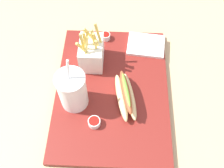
{
  "coord_description": "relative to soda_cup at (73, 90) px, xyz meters",
  "views": [
    {
      "loc": [
        -0.42,
        -0.02,
        0.73
      ],
      "look_at": [
        0.0,
        0.0,
        0.05
      ],
      "focal_mm": 41.39,
      "sensor_mm": 36.0,
      "label": 1
    }
  ],
  "objects": [
    {
      "name": "fries_basket",
      "position": [
        0.16,
        -0.04,
        -0.02
      ],
      "size": [
        0.11,
        0.08,
        0.16
      ],
      "color": "white",
      "rests_on": "food_tray"
    },
    {
      "name": "ketchup_cup_2",
      "position": [
        -0.07,
        -0.07,
        -0.06
      ],
      "size": [
        0.04,
        0.04,
        0.02
      ],
      "color": "white",
      "rests_on": "food_tray"
    },
    {
      "name": "ketchup_cup_1",
      "position": [
        0.26,
        -0.08,
        -0.05
      ],
      "size": [
        0.03,
        0.03,
        0.02
      ],
      "color": "white",
      "rests_on": "food_tray"
    },
    {
      "name": "napkin_stack",
      "position": [
        0.23,
        -0.23,
        -0.06
      ],
      "size": [
        0.11,
        0.14,
        0.01
      ],
      "primitive_type": "cube",
      "rotation": [
        0.0,
        0.0,
        -0.1
      ],
      "color": "white",
      "rests_on": "food_tray"
    },
    {
      "name": "soda_cup",
      "position": [
        0.0,
        0.0,
        0.0
      ],
      "size": [
        0.09,
        0.09,
        0.2
      ],
      "color": "white",
      "rests_on": "food_tray"
    },
    {
      "name": "food_tray",
      "position": [
        0.05,
        -0.11,
        -0.08
      ],
      "size": [
        0.49,
        0.36,
        0.02
      ],
      "primitive_type": "cube",
      "color": "maroon",
      "rests_on": "ground_plane"
    },
    {
      "name": "hot_dog_1",
      "position": [
        0.01,
        -0.16,
        -0.04
      ],
      "size": [
        0.17,
        0.08,
        0.07
      ],
      "color": "#E5C689",
      "rests_on": "food_tray"
    },
    {
      "name": "ground_plane",
      "position": [
        0.05,
        -0.11,
        -0.1
      ],
      "size": [
        2.4,
        2.4,
        0.02
      ],
      "primitive_type": "cube",
      "color": "tan"
    }
  ]
}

